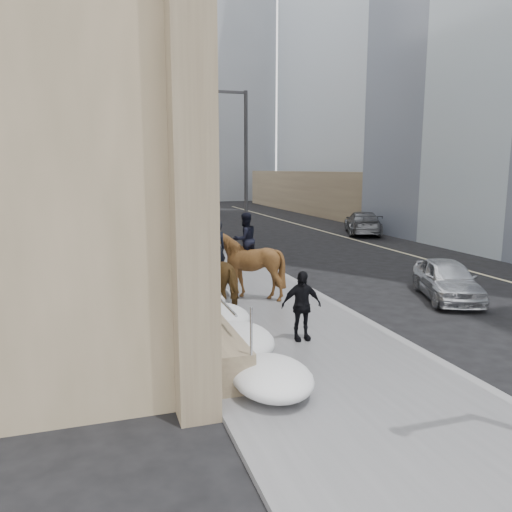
{
  "coord_description": "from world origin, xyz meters",
  "views": [
    {
      "loc": [
        -4.35,
        -10.24,
        4.24
      ],
      "look_at": [
        0.08,
        3.59,
        1.7
      ],
      "focal_mm": 35.0,
      "sensor_mm": 36.0,
      "label": 1
    }
  ],
  "objects_px": {
    "car_silver": "(447,279)",
    "car_grey": "(363,223)",
    "mounted_horse_left": "(224,274)",
    "mounted_horse_right": "(246,262)",
    "pedestrian": "(301,306)"
  },
  "relations": [
    {
      "from": "mounted_horse_right",
      "to": "car_grey",
      "type": "distance_m",
      "value": 18.49
    },
    {
      "from": "mounted_horse_right",
      "to": "car_silver",
      "type": "relative_size",
      "value": 0.71
    },
    {
      "from": "mounted_horse_left",
      "to": "car_silver",
      "type": "bearing_deg",
      "value": 157.06
    },
    {
      "from": "car_silver",
      "to": "car_grey",
      "type": "relative_size",
      "value": 0.75
    },
    {
      "from": "pedestrian",
      "to": "car_grey",
      "type": "bearing_deg",
      "value": 59.54
    },
    {
      "from": "mounted_horse_right",
      "to": "mounted_horse_left",
      "type": "bearing_deg",
      "value": 24.61
    },
    {
      "from": "mounted_horse_right",
      "to": "pedestrian",
      "type": "bearing_deg",
      "value": 75.69
    },
    {
      "from": "mounted_horse_left",
      "to": "car_grey",
      "type": "relative_size",
      "value": 0.51
    },
    {
      "from": "car_silver",
      "to": "mounted_horse_left",
      "type": "bearing_deg",
      "value": -165.26
    },
    {
      "from": "car_silver",
      "to": "car_grey",
      "type": "distance_m",
      "value": 16.61
    },
    {
      "from": "mounted_horse_left",
      "to": "mounted_horse_right",
      "type": "bearing_deg",
      "value": -155.27
    },
    {
      "from": "mounted_horse_right",
      "to": "car_grey",
      "type": "height_order",
      "value": "mounted_horse_right"
    },
    {
      "from": "car_silver",
      "to": "pedestrian",
      "type": "bearing_deg",
      "value": -136.59
    },
    {
      "from": "mounted_horse_right",
      "to": "pedestrian",
      "type": "height_order",
      "value": "mounted_horse_right"
    },
    {
      "from": "mounted_horse_left",
      "to": "car_grey",
      "type": "height_order",
      "value": "mounted_horse_left"
    }
  ]
}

